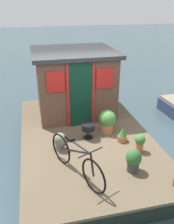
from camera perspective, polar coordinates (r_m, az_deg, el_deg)
ground_plane at (r=6.35m, az=-0.41°, el=-8.73°), size 60.00×60.00×0.00m
houseboat_deck at (r=6.23m, az=-0.42°, el=-6.98°), size 5.05×3.12×0.46m
houseboat_cabin at (r=7.00m, az=-3.01°, el=7.07°), size 2.03×2.26×1.81m
bicycle at (r=4.61m, az=-2.63°, el=-11.03°), size 1.57×0.78×0.78m
potted_plant_basil at (r=6.07m, az=4.82°, el=-1.97°), size 0.42×0.42×0.60m
potted_plant_ivy at (r=5.46m, az=-6.38°, el=-6.69°), size 0.28×0.28×0.40m
potted_plant_geranium at (r=5.47m, az=12.30°, el=-6.93°), size 0.23×0.23×0.41m
potted_plant_succulent at (r=5.80m, az=8.31°, el=-5.33°), size 0.23×0.23×0.36m
potted_plant_lavender at (r=4.86m, az=10.85°, el=-10.94°), size 0.30×0.30×0.49m
charcoal_grill at (r=5.81m, az=0.31°, el=-3.74°), size 0.31×0.31×0.37m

